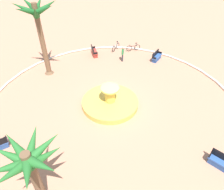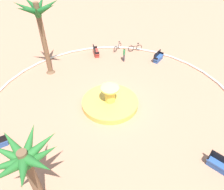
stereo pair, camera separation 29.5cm
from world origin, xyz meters
name	(u,v)px [view 1 (the left image)]	position (x,y,z in m)	size (l,w,h in m)	color
ground_plane	(113,104)	(0.00, 0.00, 0.00)	(80.00, 80.00, 0.00)	tan
plaza_curb	(113,103)	(0.00, 0.00, 0.10)	(20.91, 20.91, 0.20)	silver
fountain	(110,102)	(0.09, 0.23, 0.28)	(4.64, 4.64, 1.78)	gold
palm_tree_near_fountain	(29,164)	(-3.51, 7.93, 3.33)	(3.53, 3.50, 4.35)	brown
palm_tree_by_curb	(38,21)	(7.78, 1.86, 5.29)	(3.94, 3.92, 7.04)	brown
bench_east	(94,52)	(7.87, -3.89, 0.35)	(1.65, 1.16, 1.00)	#B73D33
bench_west	(222,163)	(-8.74, -1.29, 0.35)	(1.66, 0.72, 1.00)	#335BA8
bench_southeast	(156,57)	(2.52, -8.45, 0.35)	(0.93, 1.68, 1.00)	#335BA8
bicycle_red_frame	(133,48)	(5.79, -8.08, 0.38)	(0.77, 1.60, 0.94)	black
bicycle_by_lamppost	(116,47)	(7.26, -6.62, 0.38)	(0.70, 1.63, 0.94)	black
person_cyclist_helmet	(123,53)	(4.79, -5.45, 0.92)	(0.37, 0.43, 1.64)	#33333D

